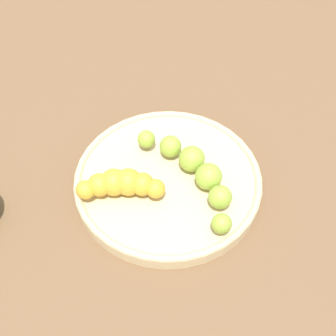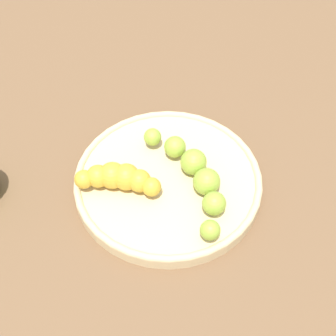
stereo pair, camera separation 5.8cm
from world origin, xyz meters
The scene contains 4 objects.
ground_plane centered at (0.00, 0.00, 0.00)m, with size 2.40×2.40×0.00m, color brown.
fruit_bowl centered at (0.00, 0.00, 0.01)m, with size 0.26×0.26×0.02m.
banana_spotted centered at (-0.06, 0.03, 0.04)m, with size 0.08×0.10×0.04m.
banana_green centered at (0.02, -0.03, 0.04)m, with size 0.10×0.19×0.04m.
Camera 1 is at (-0.30, -0.21, 0.49)m, focal length 45.85 mm.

